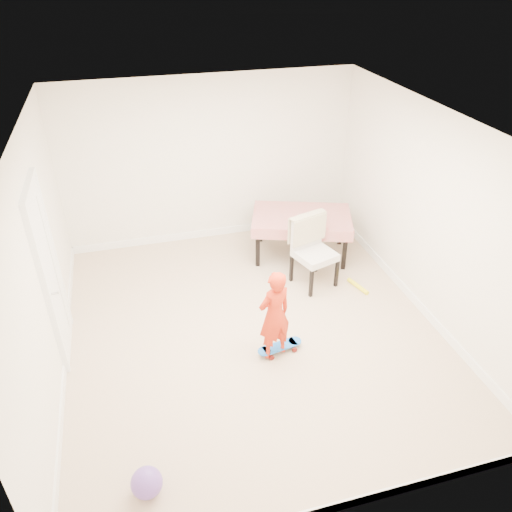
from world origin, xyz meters
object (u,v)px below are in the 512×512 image
object	(u,v)px
balloon	(147,483)
dining_chair	(315,253)
dining_table	(301,235)
skateboard	(280,348)
child	(274,317)

from	to	relation	value
balloon	dining_chair	bearing A→B (deg)	45.80
dining_table	skateboard	world-z (taller)	dining_table
dining_table	skateboard	bearing A→B (deg)	-96.61
skateboard	dining_chair	bearing A→B (deg)	43.34
dining_table	dining_chair	distance (m)	0.83
dining_chair	child	bearing A→B (deg)	-145.42
dining_chair	child	world-z (taller)	child
dining_chair	balloon	distance (m)	3.69
dining_chair	skateboard	size ratio (longest dim) A/B	1.79
dining_table	dining_chair	xyz separation A→B (m)	(-0.09, -0.80, 0.17)
balloon	dining_table	bearing A→B (deg)	52.38
dining_chair	child	xyz separation A→B (m)	(-0.98, -1.26, 0.06)
dining_chair	child	distance (m)	1.60
child	balloon	distance (m)	2.14
dining_chair	balloon	world-z (taller)	dining_chair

